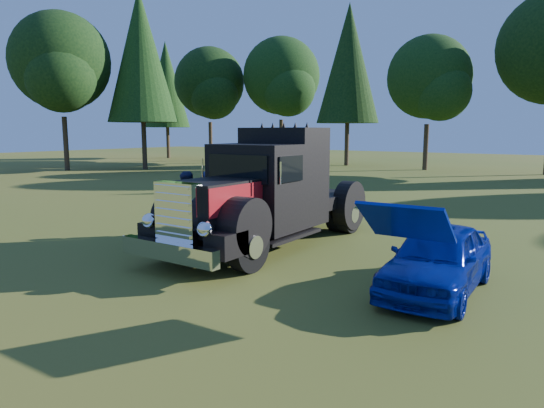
{
  "coord_description": "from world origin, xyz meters",
  "views": [
    {
      "loc": [
        7.11,
        -7.28,
        2.92
      ],
      "look_at": [
        0.96,
        1.73,
        1.27
      ],
      "focal_mm": 32.0,
      "sensor_mm": 36.0,
      "label": 1
    }
  ],
  "objects_px": {
    "hotrod_coupe": "(438,258)",
    "distant_teal_car": "(275,162)",
    "spectator_near": "(208,203)",
    "diamond_t_truck": "(265,196)",
    "spectator_far": "(189,206)"
  },
  "relations": [
    {
      "from": "hotrod_coupe",
      "to": "distant_teal_car",
      "type": "height_order",
      "value": "hotrod_coupe"
    },
    {
      "from": "spectator_near",
      "to": "distant_teal_car",
      "type": "distance_m",
      "value": 21.97
    },
    {
      "from": "hotrod_coupe",
      "to": "diamond_t_truck",
      "type": "bearing_deg",
      "value": 166.25
    },
    {
      "from": "diamond_t_truck",
      "to": "spectator_far",
      "type": "distance_m",
      "value": 2.21
    },
    {
      "from": "diamond_t_truck",
      "to": "hotrod_coupe",
      "type": "relative_size",
      "value": 1.79
    },
    {
      "from": "spectator_near",
      "to": "distant_teal_car",
      "type": "height_order",
      "value": "spectator_near"
    },
    {
      "from": "spectator_near",
      "to": "spectator_far",
      "type": "distance_m",
      "value": 0.93
    },
    {
      "from": "hotrod_coupe",
      "to": "spectator_far",
      "type": "relative_size",
      "value": 2.17
    },
    {
      "from": "diamond_t_truck",
      "to": "spectator_near",
      "type": "xyz_separation_m",
      "value": [
        -2.26,
        0.39,
        -0.39
      ]
    },
    {
      "from": "hotrod_coupe",
      "to": "spectator_near",
      "type": "height_order",
      "value": "hotrod_coupe"
    },
    {
      "from": "hotrod_coupe",
      "to": "spectator_far",
      "type": "xyz_separation_m",
      "value": [
        -6.77,
        0.61,
        0.3
      ]
    },
    {
      "from": "spectator_near",
      "to": "distant_teal_car",
      "type": "xyz_separation_m",
      "value": [
        -10.66,
        19.2,
        -0.2
      ]
    },
    {
      "from": "spectator_far",
      "to": "distant_teal_car",
      "type": "relative_size",
      "value": 0.44
    },
    {
      "from": "spectator_near",
      "to": "diamond_t_truck",
      "type": "bearing_deg",
      "value": -77.58
    },
    {
      "from": "hotrod_coupe",
      "to": "spectator_near",
      "type": "relative_size",
      "value": 2.26
    }
  ]
}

